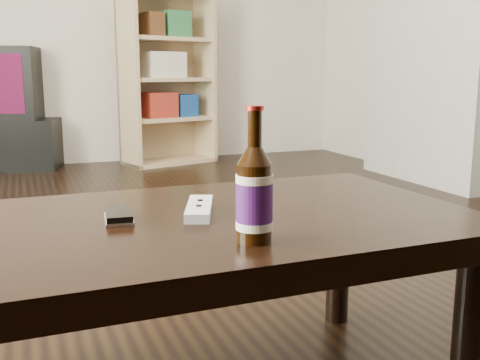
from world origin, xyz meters
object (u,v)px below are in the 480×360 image
object	(u,v)px
coffee_table	(205,242)
remote	(199,209)
beer_bottle	(254,195)
bookshelf	(165,76)
phone	(119,216)

from	to	relation	value
coffee_table	remote	world-z (taller)	remote
beer_bottle	remote	size ratio (longest dim) A/B	1.27
bookshelf	remote	distance (m)	3.75
bookshelf	phone	size ratio (longest dim) A/B	11.98
phone	remote	bearing A→B (deg)	4.20
bookshelf	phone	xyz separation A→B (m)	(-1.02, -3.64, -0.29)
bookshelf	remote	xyz separation A→B (m)	(-0.83, -3.65, -0.29)
beer_bottle	phone	size ratio (longest dim) A/B	2.16
phone	remote	distance (m)	0.19
beer_bottle	phone	world-z (taller)	beer_bottle
bookshelf	beer_bottle	bearing A→B (deg)	-117.47
bookshelf	phone	world-z (taller)	bookshelf
bookshelf	coffee_table	bearing A→B (deg)	-118.58
bookshelf	beer_bottle	size ratio (longest dim) A/B	5.55
coffee_table	beer_bottle	distance (m)	0.28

